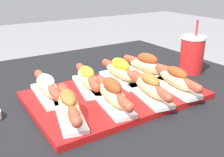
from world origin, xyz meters
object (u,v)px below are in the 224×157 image
serving_tray (115,95)px  hot_dog_2 (150,87)px  hot_dog_0 (69,105)px  hot_dog_1 (112,94)px  hot_dog_4 (47,86)px  drink_cup (192,54)px  hot_dog_6 (121,71)px  hot_dog_3 (176,79)px  hot_dog_7 (147,65)px  hot_dog_5 (87,78)px

serving_tray → hot_dog_2: hot_dog_2 is taller
hot_dog_0 → hot_dog_2: size_ratio=0.99×
hot_dog_0 → hot_dog_1: (0.13, -0.00, 0.00)m
hot_dog_2 → hot_dog_4: hot_dog_2 is taller
hot_dog_1 → drink_cup: drink_cup is taller
hot_dog_4 → hot_dog_1: bearing=-49.3°
hot_dog_4 → hot_dog_6: 0.26m
hot_dog_3 → hot_dog_6: 0.19m
serving_tray → hot_dog_3: (0.17, -0.08, 0.04)m
hot_dog_0 → serving_tray: bearing=19.8°
serving_tray → hot_dog_3: bearing=-25.7°
serving_tray → hot_dog_7: 0.20m
hot_dog_4 → hot_dog_6: hot_dog_6 is taller
hot_dog_5 → drink_cup: 0.44m
hot_dog_4 → hot_dog_3: bearing=-24.8°
hot_dog_0 → drink_cup: bearing=10.7°
hot_dog_2 → hot_dog_7: 0.20m
hot_dog_5 → hot_dog_7: (0.24, -0.00, 0.00)m
serving_tray → hot_dog_0: bearing=-160.2°
hot_dog_1 → hot_dog_6: same height
hot_dog_3 → hot_dog_5: size_ratio=1.01×
hot_dog_4 → drink_cup: (0.57, -0.04, 0.02)m
hot_dog_3 → hot_dog_7: hot_dog_7 is taller
hot_dog_4 → hot_dog_5: size_ratio=1.02×
hot_dog_1 → hot_dog_7: bearing=30.9°
hot_dog_5 → serving_tray: bearing=-54.4°
hot_dog_2 → hot_dog_7: hot_dog_7 is taller
hot_dog_5 → hot_dog_6: (0.12, -0.01, 0.00)m
hot_dog_6 → hot_dog_4: bearing=177.1°
hot_dog_5 → drink_cup: bearing=-5.0°
serving_tray → hot_dog_2: 0.11m
serving_tray → hot_dog_4: hot_dog_4 is taller
hot_dog_0 → hot_dog_1: hot_dog_1 is taller
serving_tray → hot_dog_6: bearing=46.3°
hot_dog_6 → serving_tray: bearing=-133.7°
hot_dog_2 → hot_dog_4: size_ratio=0.99×
hot_dog_3 → drink_cup: (0.21, 0.12, 0.02)m
hot_dog_1 → drink_cup: bearing=14.0°
hot_dog_2 → hot_dog_5: 0.20m
hot_dog_6 → drink_cup: drink_cup is taller
hot_dog_4 → hot_dog_2: bearing=-33.3°
serving_tray → drink_cup: drink_cup is taller
hot_dog_5 → hot_dog_6: 0.12m
hot_dog_0 → hot_dog_3: bearing=-2.8°
hot_dog_2 → hot_dog_6: bearing=89.5°
hot_dog_0 → hot_dog_4: bearing=91.3°
serving_tray → hot_dog_6: size_ratio=2.28×
hot_dog_4 → hot_dog_6: size_ratio=1.00×
hot_dog_2 → hot_dog_3: size_ratio=0.99×
hot_dog_2 → hot_dog_5: (-0.12, 0.16, -0.00)m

